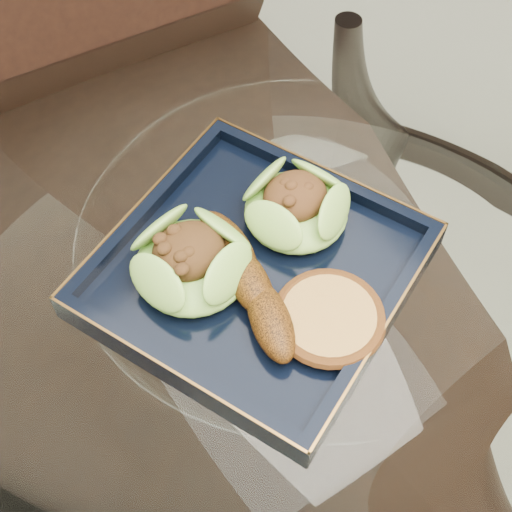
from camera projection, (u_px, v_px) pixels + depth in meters
ground at (281, 494)px, 1.33m from camera, size 4.00×4.00×0.00m
dining_table at (296, 345)px, 0.83m from camera, size 1.13×1.13×0.77m
dining_chair at (174, 195)px, 1.00m from camera, size 0.48×0.48×1.02m
navy_plate at (256, 274)px, 0.68m from camera, size 0.36×0.36×0.02m
lettuce_wrap_left at (192, 263)px, 0.66m from camera, size 0.12×0.12×0.04m
lettuce_wrap_right at (296, 208)px, 0.69m from camera, size 0.10×0.10×0.04m
roasted_plantain at (248, 281)px, 0.65m from camera, size 0.06×0.17×0.03m
crumb_patty at (329, 319)px, 0.63m from camera, size 0.11×0.11×0.02m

